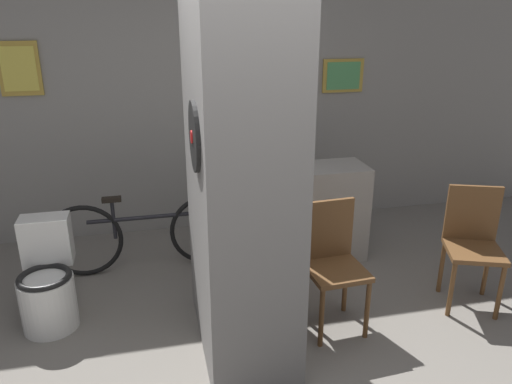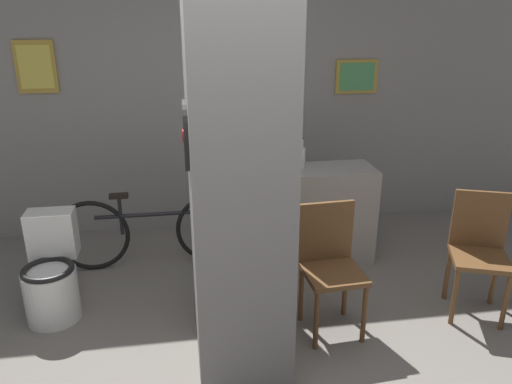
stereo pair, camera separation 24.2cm
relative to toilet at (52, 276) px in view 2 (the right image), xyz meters
The scene contains 9 objects.
wall_back 2.25m from the toilet, 48.89° to the left, with size 8.00×0.09×2.60m.
pillar_center 1.74m from the toilet, 20.97° to the right, with size 0.60×1.19×2.60m.
counter_shelf 2.17m from the toilet, 14.94° to the left, with size 1.22×0.44×0.88m.
toilet is the anchor object (origin of this frame).
chair_near_pillar 2.08m from the toilet, 13.04° to the right, with size 0.43×0.43×0.94m.
chair_by_doorway 3.22m from the toilet, ahead, with size 0.52×0.52×0.94m.
bicycle 0.98m from the toilet, 41.95° to the left, with size 1.73×0.42×0.71m.
bottle_tall 2.13m from the toilet, 16.19° to the left, with size 0.08×0.08×0.34m.
bottle_short 2.24m from the toilet, 16.49° to the left, with size 0.07×0.07×0.28m.
Camera 2 is at (-0.31, -2.38, 2.23)m, focal length 35.00 mm.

